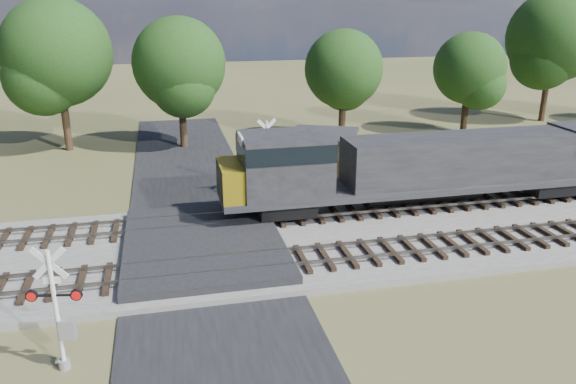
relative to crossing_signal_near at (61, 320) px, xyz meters
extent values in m
plane|color=#474C28|center=(4.86, 7.10, -1.73)|extent=(160.00, 160.00, 0.00)
cube|color=gray|center=(14.86, 7.60, -1.58)|extent=(140.00, 10.00, 0.30)
cube|color=black|center=(4.86, 7.10, -1.69)|extent=(7.00, 60.00, 0.08)
cube|color=#262628|center=(4.86, 7.60, -1.41)|extent=(7.00, 9.00, 0.62)
cube|color=black|center=(6.86, 5.10, -1.34)|extent=(44.00, 2.60, 0.18)
cube|color=#5F5A52|center=(14.86, 4.38, -1.17)|extent=(140.00, 0.08, 0.15)
cube|color=#5F5A52|center=(14.86, 5.82, -1.17)|extent=(140.00, 0.08, 0.15)
cube|color=black|center=(6.86, 10.10, -1.34)|extent=(44.00, 2.60, 0.18)
cube|color=#5F5A52|center=(14.86, 9.38, -1.17)|extent=(140.00, 0.08, 0.15)
cube|color=#5F5A52|center=(14.86, 10.82, -1.17)|extent=(140.00, 0.08, 0.15)
cylinder|color=silver|center=(-0.08, 0.01, 0.29)|extent=(0.14, 0.14, 4.03)
cylinder|color=#96999C|center=(-0.08, 0.01, -1.58)|extent=(0.36, 0.36, 0.30)
cube|color=silver|center=(-0.08, 0.01, 1.90)|extent=(1.05, 0.22, 1.06)
cube|color=silver|center=(-0.08, 0.01, 1.90)|extent=(1.05, 0.22, 1.06)
cube|color=silver|center=(-0.08, 0.01, 1.35)|extent=(0.50, 0.12, 0.22)
cube|color=black|center=(-0.08, 0.01, 0.84)|extent=(1.60, 0.33, 0.06)
cylinder|color=red|center=(-0.73, 0.13, 0.84)|extent=(0.37, 0.16, 0.36)
cylinder|color=red|center=(0.56, -0.10, 0.84)|extent=(0.37, 0.16, 0.36)
cube|color=#96999C|center=(0.16, -0.03, -0.32)|extent=(0.50, 0.38, 0.66)
cylinder|color=silver|center=(9.10, 14.39, 0.50)|extent=(0.16, 0.16, 4.45)
cylinder|color=#96999C|center=(9.10, 14.39, -1.56)|extent=(0.40, 0.40, 0.33)
cube|color=silver|center=(9.10, 14.39, 2.28)|extent=(1.15, 0.25, 1.16)
cube|color=silver|center=(9.10, 14.39, 2.28)|extent=(1.15, 0.25, 1.16)
cube|color=silver|center=(9.10, 14.39, 1.66)|extent=(0.55, 0.13, 0.24)
cube|color=black|center=(9.10, 14.39, 1.11)|extent=(1.76, 0.39, 0.07)
cylinder|color=red|center=(9.81, 14.52, 1.11)|extent=(0.41, 0.18, 0.40)
cylinder|color=red|center=(8.38, 14.26, 1.11)|extent=(0.41, 0.18, 0.40)
cube|color=#96999C|center=(8.82, 14.34, -0.17)|extent=(0.55, 0.42, 0.72)
cube|color=#442A1D|center=(13.39, 17.69, -0.41)|extent=(5.00, 5.00, 2.64)
cube|color=#2A2A2C|center=(13.39, 17.69, 1.00)|extent=(5.49, 5.49, 0.19)
cylinder|color=black|center=(-3.59, 28.02, 1.05)|extent=(0.56, 0.56, 5.55)
sphere|color=#173811|center=(-3.59, 28.02, 5.49)|extent=(7.77, 7.77, 7.77)
cylinder|color=black|center=(4.95, 26.88, 0.71)|extent=(0.56, 0.56, 4.88)
sphere|color=#173811|center=(4.95, 26.88, 4.62)|extent=(6.84, 6.84, 6.84)
cylinder|color=black|center=(17.53, 26.50, 0.46)|extent=(0.56, 0.56, 4.37)
sphere|color=#173811|center=(17.53, 26.50, 3.95)|extent=(6.12, 6.12, 6.12)
cylinder|color=black|center=(28.39, 26.52, 0.37)|extent=(0.56, 0.56, 4.19)
sphere|color=#173811|center=(28.39, 26.52, 3.72)|extent=(5.87, 5.87, 5.87)
cylinder|color=black|center=(38.13, 29.49, 1.19)|extent=(0.56, 0.56, 5.85)
sphere|color=#173811|center=(38.13, 29.49, 5.87)|extent=(8.19, 8.19, 8.19)
camera|label=1|loc=(3.45, -15.90, 9.22)|focal=35.00mm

